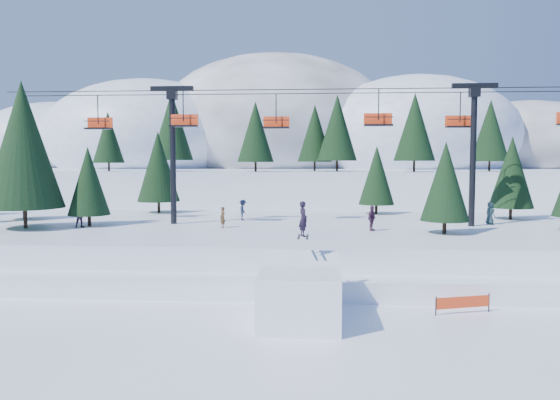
# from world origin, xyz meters

# --- Properties ---
(ground) EXTENTS (160.00, 160.00, 0.00)m
(ground) POSITION_xyz_m (0.00, 0.00, 0.00)
(ground) COLOR white
(ground) RESTS_ON ground
(mid_shelf) EXTENTS (70.00, 22.00, 2.50)m
(mid_shelf) POSITION_xyz_m (0.00, 18.00, 1.25)
(mid_shelf) COLOR white
(mid_shelf) RESTS_ON ground
(berm) EXTENTS (70.00, 6.00, 1.10)m
(berm) POSITION_xyz_m (0.00, 8.00, 0.55)
(berm) COLOR white
(berm) RESTS_ON ground
(mountain_ridge) EXTENTS (119.00, 60.30, 26.46)m
(mountain_ridge) POSITION_xyz_m (-5.09, 73.36, 9.64)
(mountain_ridge) COLOR white
(mountain_ridge) RESTS_ON ground
(jump_kicker) EXTENTS (3.54, 4.83, 5.34)m
(jump_kicker) POSITION_xyz_m (1.07, 1.77, 1.31)
(jump_kicker) COLOR white
(jump_kicker) RESTS_ON ground
(chairlift) EXTENTS (46.00, 3.21, 10.28)m
(chairlift) POSITION_xyz_m (2.07, 18.05, 9.32)
(chairlift) COLOR black
(chairlift) RESTS_ON mid_shelf
(conifer_stand) EXTENTS (62.28, 17.23, 10.32)m
(conifer_stand) POSITION_xyz_m (0.68, 18.73, 7.00)
(conifer_stand) COLOR black
(conifer_stand) RESTS_ON mid_shelf
(distant_skiers) EXTENTS (30.60, 7.02, 1.72)m
(distant_skiers) POSITION_xyz_m (-1.23, 17.52, 3.34)
(distant_skiers) COLOR #45233B
(distant_skiers) RESTS_ON mid_shelf
(banner_near) EXTENTS (2.73, 0.89, 0.90)m
(banner_near) POSITION_xyz_m (8.73, 3.67, 0.54)
(banner_near) COLOR black
(banner_near) RESTS_ON ground
(banner_far) EXTENTS (2.69, 1.02, 0.90)m
(banner_far) POSITION_xyz_m (7.65, 6.09, 0.54)
(banner_far) COLOR black
(banner_far) RESTS_ON ground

